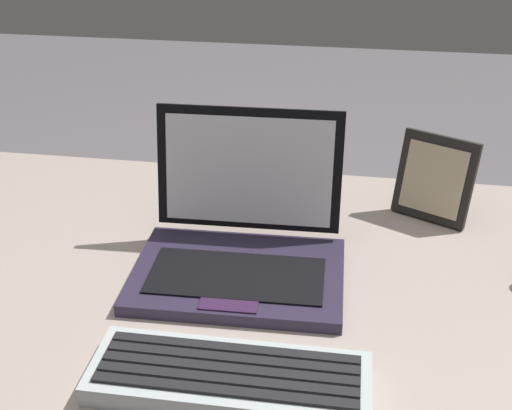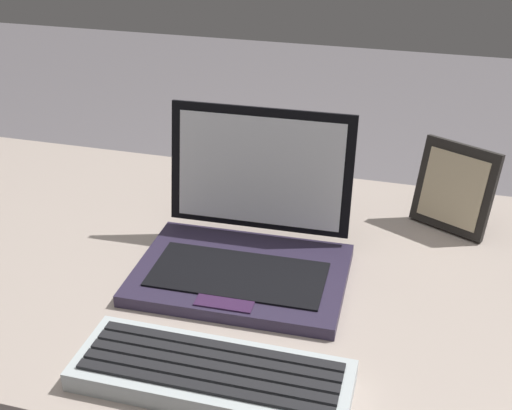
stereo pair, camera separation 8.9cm
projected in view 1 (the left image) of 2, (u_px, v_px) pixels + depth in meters
The scene contains 4 objects.
desk at pixel (201, 304), 1.07m from camera, with size 1.37×0.71×0.70m.
laptop_front at pixel (241, 244), 1.00m from camera, with size 0.32×0.26×0.22m.
external_keyboard at pixel (229, 378), 0.78m from camera, with size 0.33×0.12×0.03m.
photo_frame at pixel (435, 179), 1.12m from camera, with size 0.13×0.09×0.15m.
Camera 1 is at (0.22, -0.84, 1.27)m, focal length 46.63 mm.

